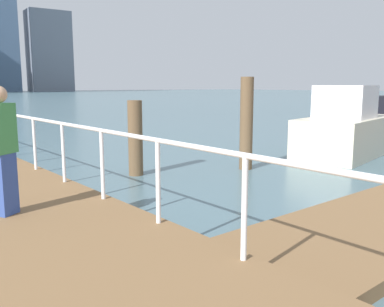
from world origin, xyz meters
TOP-DOWN VIEW (x-y plane):
  - ground_plane at (0.00, 20.00)m, footprint 300.00×300.00m
  - boardwalk_railing at (-3.15, 8.65)m, footprint 0.06×29.35m
  - dock_piling_0 at (-0.87, 14.31)m, footprint 0.34×0.34m
  - dock_piling_1 at (1.67, 13.15)m, footprint 0.33×0.33m
  - moored_boat_4 at (5.58, 12.67)m, footprint 4.50×2.58m
  - pedestrian_2 at (-4.52, 11.71)m, footprint 0.42×0.38m
  - skyline_tower_5 at (49.62, 150.19)m, footprint 14.52×9.88m

SIDE VIEW (x-z plane):
  - ground_plane at x=0.00m, z-range 0.00..0.00m
  - moored_boat_4 at x=5.58m, z-range -0.28..1.83m
  - dock_piling_0 at x=-0.87m, z-range 0.00..1.77m
  - dock_piling_1 at x=1.67m, z-range 0.00..2.32m
  - boardwalk_railing at x=-3.15m, z-range 0.68..1.76m
  - pedestrian_2 at x=-4.52m, z-range 0.43..2.14m
  - skyline_tower_5 at x=49.62m, z-range 0.00..26.87m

